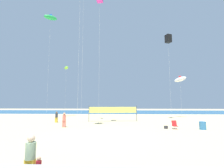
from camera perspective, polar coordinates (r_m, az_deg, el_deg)
ground_plane at (r=15.28m, az=-2.56°, el=-17.17°), size 120.00×120.00×0.00m
ocean_band at (r=51.04m, az=1.07°, el=-9.58°), size 120.00×20.00×0.01m
mother_figure at (r=7.41m, az=-26.36°, el=-21.28°), size 0.38×0.38×1.64m
toddler_figure at (r=7.33m, az=-24.03°, el=-24.96°), size 0.20×0.20×0.87m
beachgoer_coral_shirt at (r=20.35m, az=-16.20°, el=-11.67°), size 0.38×0.38×1.68m
beachgoer_charcoal_shirt at (r=25.49m, az=-18.61°, el=-10.60°), size 0.36×0.36×1.57m
folding_beach_chair at (r=19.71m, az=20.80°, el=-12.96°), size 0.52×0.65×0.89m
trash_barrel at (r=20.40m, az=28.82°, el=-12.48°), size 0.68×0.68×0.84m
volleyball_net at (r=25.36m, az=0.34°, el=-9.17°), size 7.26×0.97×2.40m
beach_handbag at (r=19.58m, az=18.12°, el=-14.01°), size 0.39×0.20×0.31m
kite_green_inflatable at (r=35.41m, az=-20.44°, el=20.67°), size 2.42×2.35×19.42m
kite_white_inflatable at (r=34.23m, az=22.46°, el=1.51°), size 2.35×2.31×7.92m
kite_lime_inflatable at (r=36.32m, az=-15.52°, el=5.33°), size 1.42×1.45×10.51m
kite_black_box at (r=30.66m, az=18.84°, el=14.56°), size 1.11×1.11×14.33m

